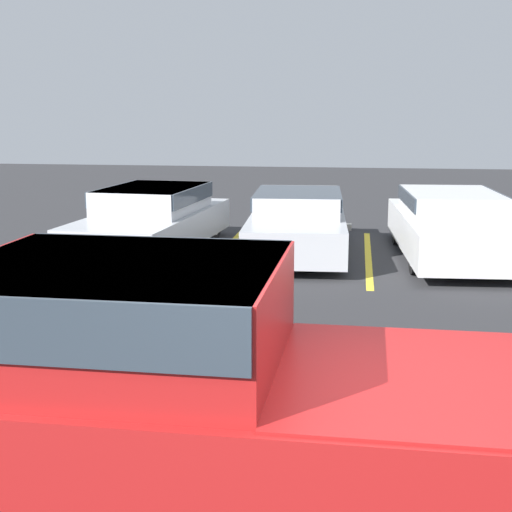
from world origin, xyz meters
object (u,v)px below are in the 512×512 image
(pickup_truck, at_px, (167,398))
(parked_sedan_a, at_px, (153,218))
(wheel_stop_curb, at_px, (309,226))
(parked_sedan_b, at_px, (298,221))
(parked_sedan_c, at_px, (451,223))

(pickup_truck, height_order, parked_sedan_a, pickup_truck)
(pickup_truck, xyz_separation_m, wheel_stop_curb, (0.10, 11.96, -0.81))
(parked_sedan_a, relative_size, wheel_stop_curb, 2.45)
(pickup_truck, distance_m, wheel_stop_curb, 11.99)
(pickup_truck, distance_m, parked_sedan_b, 9.11)
(parked_sedan_a, xyz_separation_m, parked_sedan_c, (5.59, 0.21, -0.02))
(wheel_stop_curb, bearing_deg, parked_sedan_c, -45.55)
(parked_sedan_a, distance_m, parked_sedan_c, 5.60)
(parked_sedan_b, distance_m, parked_sedan_c, 2.82)
(parked_sedan_a, height_order, parked_sedan_c, parked_sedan_a)
(parked_sedan_b, bearing_deg, parked_sedan_c, 86.80)
(pickup_truck, bearing_deg, parked_sedan_b, 90.35)
(parked_sedan_a, relative_size, parked_sedan_c, 1.00)
(pickup_truck, bearing_deg, parked_sedan_c, 73.16)
(parked_sedan_c, relative_size, wheel_stop_curb, 2.45)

